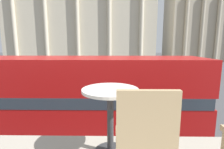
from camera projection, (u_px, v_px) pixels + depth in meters
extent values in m
cylinder|color=black|center=(160.00, 123.00, 9.15)|extent=(1.05, 0.22, 1.05)
cylinder|color=black|center=(13.00, 122.00, 9.26)|extent=(1.05, 0.22, 1.05)
cube|color=#B71414|center=(81.00, 117.00, 7.84)|extent=(10.58, 2.49, 1.65)
cube|color=#2D3842|center=(80.00, 95.00, 7.66)|extent=(10.36, 2.51, 0.45)
cube|color=#B71414|center=(80.00, 74.00, 7.51)|extent=(10.58, 2.49, 1.41)
cylinder|color=#2D2D30|center=(110.00, 122.00, 1.89)|extent=(0.07, 0.07, 0.68)
cylinder|color=silver|center=(110.00, 90.00, 1.83)|extent=(0.60, 0.60, 0.03)
cube|color=tan|center=(142.00, 141.00, 1.33)|extent=(0.40, 0.40, 0.05)
cube|color=tan|center=(148.00, 122.00, 1.11)|extent=(0.40, 0.04, 0.42)
cube|color=beige|center=(82.00, 13.00, 42.85)|extent=(34.51, 10.83, 24.50)
cylinder|color=beige|center=(13.00, 17.00, 37.58)|extent=(0.90, 0.90, 20.82)
cylinder|color=beige|center=(45.00, 17.00, 37.48)|extent=(0.90, 0.90, 20.82)
cylinder|color=beige|center=(77.00, 17.00, 37.38)|extent=(0.90, 0.90, 20.82)
cylinder|color=beige|center=(109.00, 17.00, 37.28)|extent=(0.90, 0.90, 20.82)
cylinder|color=beige|center=(142.00, 17.00, 37.17)|extent=(0.90, 0.90, 20.82)
cube|color=#A39984|center=(221.00, 25.00, 50.47)|extent=(30.79, 10.41, 20.32)
cylinder|color=#A39984|center=(186.00, 29.00, 45.34)|extent=(0.90, 0.90, 17.27)
cylinder|color=#A39984|center=(202.00, 29.00, 45.28)|extent=(0.90, 0.90, 17.27)
cylinder|color=#A39984|center=(218.00, 29.00, 45.22)|extent=(0.90, 0.90, 17.27)
cylinder|color=black|center=(175.00, 90.00, 11.42)|extent=(0.12, 0.12, 3.22)
cube|color=black|center=(179.00, 73.00, 11.22)|extent=(0.20, 0.24, 0.70)
sphere|color=green|center=(181.00, 71.00, 11.20)|extent=(0.14, 0.14, 0.14)
cylinder|color=black|center=(63.00, 70.00, 20.08)|extent=(0.12, 0.12, 3.34)
cube|color=black|center=(64.00, 60.00, 19.87)|extent=(0.20, 0.24, 0.70)
sphere|color=gold|center=(65.00, 58.00, 19.84)|extent=(0.14, 0.14, 0.14)
cylinder|color=#282B33|center=(88.00, 68.00, 31.62)|extent=(0.14, 0.14, 0.83)
cylinder|color=#282B33|center=(89.00, 68.00, 31.62)|extent=(0.14, 0.14, 0.83)
cylinder|color=silver|center=(89.00, 64.00, 31.49)|extent=(0.32, 0.32, 0.66)
sphere|color=tan|center=(89.00, 61.00, 31.42)|extent=(0.23, 0.23, 0.23)
cylinder|color=#282B33|center=(79.00, 75.00, 24.45)|extent=(0.14, 0.14, 0.87)
cylinder|color=#282B33|center=(80.00, 75.00, 24.44)|extent=(0.14, 0.14, 0.87)
cylinder|color=#B22323|center=(79.00, 69.00, 24.31)|extent=(0.32, 0.32, 0.69)
sphere|color=tan|center=(79.00, 66.00, 24.24)|extent=(0.24, 0.24, 0.24)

